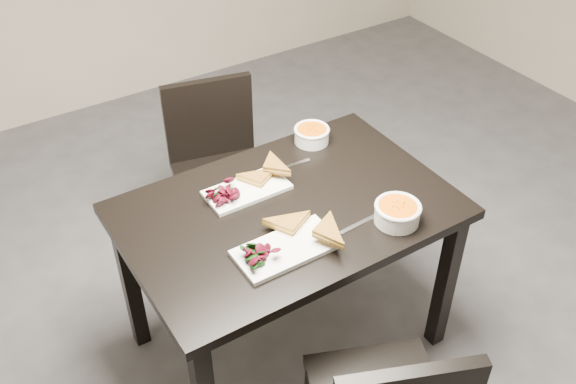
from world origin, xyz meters
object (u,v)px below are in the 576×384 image
object	(u,v)px
plate_near	(286,249)
chair_far	(217,160)
soup_bowl_near	(397,212)
table	(288,227)
soup_bowl_far	(312,134)
plate_far	(247,190)

from	to	relation	value
plate_near	chair_far	bearing A→B (deg)	77.84
chair_far	soup_bowl_near	world-z (taller)	chair_far
chair_far	table	bearing A→B (deg)	-82.90
soup_bowl_near	table	bearing A→B (deg)	136.25
chair_far	soup_bowl_far	bearing A→B (deg)	-48.37
chair_far	plate_near	distance (m)	1.00
plate_near	soup_bowl_far	world-z (taller)	soup_bowl_far
table	plate_far	size ratio (longest dim) A/B	3.80
plate_far	soup_bowl_far	bearing A→B (deg)	20.89
soup_bowl_near	plate_near	bearing A→B (deg)	168.96
table	plate_near	bearing A→B (deg)	-123.59
plate_near	plate_far	world-z (taller)	plate_near
chair_far	soup_bowl_far	world-z (taller)	chair_far
plate_near	plate_far	size ratio (longest dim) A/B	1.12
soup_bowl_far	plate_near	bearing A→B (deg)	-131.24
plate_far	soup_bowl_far	distance (m)	0.42
plate_far	plate_near	bearing A→B (deg)	-97.38
chair_far	plate_far	world-z (taller)	chair_far
plate_near	soup_bowl_far	size ratio (longest dim) A/B	2.37
table	soup_bowl_near	world-z (taller)	soup_bowl_near
plate_near	soup_bowl_far	bearing A→B (deg)	48.76
table	soup_bowl_far	world-z (taller)	soup_bowl_far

